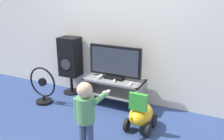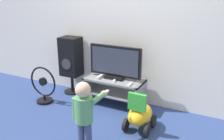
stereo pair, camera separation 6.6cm
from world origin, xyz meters
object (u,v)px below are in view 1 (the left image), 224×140
game_console (100,77)px  child (86,110)px  speaker_tower (70,58)px  floor_fan (43,87)px  remote_primary (130,84)px  remote_secondary (114,81)px  television (115,63)px  ride_on_toy (141,114)px

game_console → child: (0.39, -1.05, 0.02)m
speaker_tower → floor_fan: size_ratio=1.64×
game_console → floor_fan: floor_fan is taller
remote_primary → remote_secondary: (-0.26, 0.03, 0.00)m
television → child: bearing=-81.1°
remote_secondary → ride_on_toy: ride_on_toy is taller
remote_primary → floor_fan: floor_fan is taller
ride_on_toy → child: bearing=-124.3°
remote_secondary → ride_on_toy: 0.72m
remote_primary → ride_on_toy: size_ratio=0.24×
television → game_console: size_ratio=4.67×
television → remote_secondary: 0.27m
television → remote_primary: television is taller
remote_secondary → television: bearing=111.3°
remote_secondary → floor_fan: size_ratio=0.22×
child → speaker_tower: (-1.06, 1.23, 0.15)m
television → speaker_tower: bearing=174.1°
floor_fan → ride_on_toy: floor_fan is taller
television → speaker_tower: 0.89m
remote_secondary → child: bearing=-82.8°
child → ride_on_toy: size_ratio=1.46×
remote_secondary → speaker_tower: (-0.93, 0.22, 0.18)m
floor_fan → ride_on_toy: bearing=-2.2°
television → game_console: television is taller
television → floor_fan: 1.22m
remote_secondary → child: size_ratio=0.17×
speaker_tower → floor_fan: speaker_tower is taller
remote_secondary → ride_on_toy: size_ratio=0.24×
game_console → speaker_tower: (-0.67, 0.18, 0.17)m
game_console → floor_fan: 0.93m
television → game_console: 0.33m
remote_primary → remote_secondary: same height
television → ride_on_toy: (0.61, -0.51, -0.48)m
remote_secondary → child: child is taller
television → floor_fan: bearing=-157.1°
game_console → child: size_ratio=0.22×
child → speaker_tower: bearing=130.7°
remote_primary → remote_secondary: 0.27m
game_console → child: child is taller
ride_on_toy → speaker_tower: bearing=158.1°
ride_on_toy → floor_fan: bearing=177.8°
remote_secondary → speaker_tower: size_ratio=0.14×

